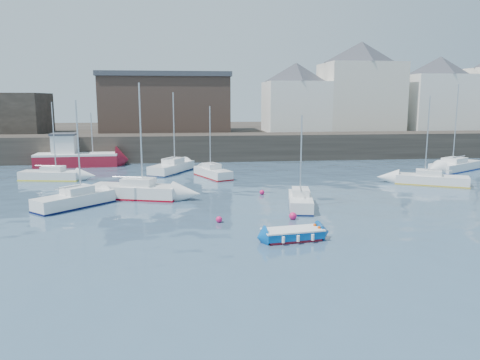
{
  "coord_description": "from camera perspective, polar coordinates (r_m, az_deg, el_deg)",
  "views": [
    {
      "loc": [
        -3.87,
        -19.84,
        7.06
      ],
      "look_at": [
        0.0,
        12.0,
        1.5
      ],
      "focal_mm": 35.0,
      "sensor_mm": 36.0,
      "label": 1
    }
  ],
  "objects": [
    {
      "name": "sailboat_c",
      "position": [
        30.95,
        7.36,
        -2.55
      ],
      "size": [
        2.37,
        4.8,
        6.05
      ],
      "color": "white",
      "rests_on": "ground"
    },
    {
      "name": "bldg_east_a",
      "position": [
        66.31,
        14.45,
        11.05
      ],
      "size": [
        13.36,
        13.36,
        11.8
      ],
      "color": "beige",
      "rests_on": "land_strip"
    },
    {
      "name": "buoy_mid",
      "position": [
        28.07,
        6.46,
        -4.8
      ],
      "size": [
        0.46,
        0.46,
        0.46
      ],
      "primitive_type": "sphere",
      "color": "#D9185B",
      "rests_on": "ground"
    },
    {
      "name": "land_strip",
      "position": [
        73.16,
        -3.89,
        5.38
      ],
      "size": [
        90.0,
        32.0,
        2.8
      ],
      "primitive_type": "cube",
      "color": "#28231E",
      "rests_on": "ground"
    },
    {
      "name": "sailboat_f",
      "position": [
        42.78,
        -3.35,
        0.94
      ],
      "size": [
        3.42,
        5.17,
        6.44
      ],
      "color": "white",
      "rests_on": "ground"
    },
    {
      "name": "sailboat_b",
      "position": [
        34.54,
        -12.68,
        -1.3
      ],
      "size": [
        6.67,
        3.79,
        8.18
      ],
      "color": "white",
      "rests_on": "ground"
    },
    {
      "name": "buoy_near",
      "position": [
        27.28,
        -2.57,
        -5.17
      ],
      "size": [
        0.38,
        0.38,
        0.38
      ],
      "primitive_type": "sphere",
      "color": "#D9185B",
      "rests_on": "ground"
    },
    {
      "name": "sailboat_d",
      "position": [
        42.21,
        22.29,
        0.08
      ],
      "size": [
        5.93,
        4.31,
        7.32
      ],
      "color": "white",
      "rests_on": "ground"
    },
    {
      "name": "sailboat_g",
      "position": [
        51.39,
        24.78,
        1.57
      ],
      "size": [
        6.84,
        5.34,
        8.49
      ],
      "color": "white",
      "rests_on": "ground"
    },
    {
      "name": "fishing_boat",
      "position": [
        52.95,
        -19.5,
        2.8
      ],
      "size": [
        8.59,
        3.43,
        5.63
      ],
      "color": "maroon",
      "rests_on": "ground"
    },
    {
      "name": "blue_dinghy",
      "position": [
        23.97,
        6.43,
        -6.55
      ],
      "size": [
        3.24,
        1.86,
        0.59
      ],
      "color": "maroon",
      "rests_on": "ground"
    },
    {
      "name": "bldg_east_b",
      "position": [
        70.56,
        23.04,
        9.73
      ],
      "size": [
        11.88,
        11.88,
        9.95
      ],
      "color": "white",
      "rests_on": "land_strip"
    },
    {
      "name": "quay_wall",
      "position": [
        55.25,
        -2.89,
        4.05
      ],
      "size": [
        90.0,
        5.0,
        3.0
      ],
      "primitive_type": "cube",
      "color": "#28231E",
      "rests_on": "ground"
    },
    {
      "name": "bldg_east_d",
      "position": [
        63.11,
        6.8,
        10.05
      ],
      "size": [
        11.14,
        11.14,
        8.95
      ],
      "color": "white",
      "rests_on": "land_strip"
    },
    {
      "name": "sailboat_h",
      "position": [
        45.99,
        -8.3,
        1.53
      ],
      "size": [
        4.55,
        6.17,
        7.7
      ],
      "color": "white",
      "rests_on": "ground"
    },
    {
      "name": "water",
      "position": [
        21.41,
        3.93,
        -9.45
      ],
      "size": [
        220.0,
        220.0,
        0.0
      ],
      "primitive_type": "plane",
      "color": "#2D4760",
      "rests_on": "ground"
    },
    {
      "name": "sailboat_e",
      "position": [
        44.62,
        -22.05,
        0.59
      ],
      "size": [
        5.5,
        2.59,
        6.8
      ],
      "color": "white",
      "rests_on": "ground"
    },
    {
      "name": "buoy_far",
      "position": [
        35.13,
        2.69,
        -1.77
      ],
      "size": [
        0.37,
        0.37,
        0.37
      ],
      "primitive_type": "sphere",
      "color": "#D9185B",
      "rests_on": "ground"
    },
    {
      "name": "warehouse",
      "position": [
        62.87,
        -8.99,
        9.32
      ],
      "size": [
        16.4,
        10.4,
        7.6
      ],
      "color": "#3D2D26",
      "rests_on": "land_strip"
    },
    {
      "name": "sailboat_a",
      "position": [
        32.83,
        -19.5,
        -2.28
      ],
      "size": [
        4.98,
        5.07,
        7.0
      ],
      "color": "white",
      "rests_on": "ground"
    }
  ]
}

